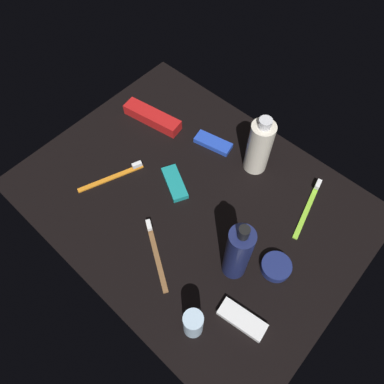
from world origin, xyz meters
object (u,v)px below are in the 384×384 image
(snack_bar_teal, at_px, (174,184))
(toothbrush_brown, at_px, (155,251))
(bodywash_bottle, at_px, (259,147))
(snack_bar_white, at_px, (242,319))
(cream_tin_left, at_px, (276,267))
(toothpaste_box_red, at_px, (152,117))
(toothbrush_orange, at_px, (115,176))
(lotion_bottle, at_px, (238,253))
(snack_bar_blue, at_px, (213,143))
(toothbrush_lime, at_px, (309,205))
(deodorant_stick, at_px, (193,324))

(snack_bar_teal, bearing_deg, toothbrush_brown, -32.00)
(bodywash_bottle, relative_size, snack_bar_white, 1.72)
(toothbrush_brown, relative_size, cream_tin_left, 2.33)
(snack_bar_white, bearing_deg, toothpaste_box_red, 145.96)
(toothbrush_brown, bearing_deg, toothpaste_box_red, 136.37)
(toothbrush_orange, bearing_deg, toothbrush_brown, -18.43)
(lotion_bottle, relative_size, snack_bar_blue, 1.98)
(toothbrush_brown, relative_size, toothbrush_lime, 0.90)
(deodorant_stick, bearing_deg, bodywash_bottle, 110.56)
(toothbrush_brown, relative_size, snack_bar_blue, 1.54)
(toothbrush_lime, bearing_deg, snack_bar_teal, -148.10)
(toothbrush_orange, distance_m, toothpaste_box_red, 0.21)
(bodywash_bottle, distance_m, toothbrush_brown, 0.36)
(bodywash_bottle, xyz_separation_m, toothbrush_brown, (-0.02, -0.35, -0.08))
(toothbrush_orange, bearing_deg, lotion_bottle, 2.41)
(toothbrush_brown, relative_size, snack_bar_white, 1.54)
(deodorant_stick, distance_m, snack_bar_teal, 0.36)
(toothbrush_lime, bearing_deg, snack_bar_blue, -177.74)
(bodywash_bottle, xyz_separation_m, snack_bar_teal, (-0.12, -0.19, -0.07))
(lotion_bottle, height_order, toothbrush_brown, lotion_bottle)
(bodywash_bottle, height_order, snack_bar_white, bodywash_bottle)
(snack_bar_white, bearing_deg, lotion_bottle, 129.89)
(deodorant_stick, bearing_deg, toothpaste_box_red, 143.73)
(deodorant_stick, xyz_separation_m, snack_bar_blue, (-0.29, 0.40, -0.04))
(lotion_bottle, relative_size, toothbrush_lime, 1.16)
(snack_bar_white, xyz_separation_m, cream_tin_left, (-0.01, 0.14, 0.00))
(toothbrush_orange, bearing_deg, snack_bar_white, -7.43)
(toothbrush_orange, relative_size, toothbrush_brown, 1.08)
(deodorant_stick, xyz_separation_m, toothpaste_box_red, (-0.47, 0.35, -0.03))
(snack_bar_white, bearing_deg, snack_bar_blue, 130.15)
(toothbrush_lime, height_order, snack_bar_white, toothbrush_lime)
(deodorant_stick, height_order, cream_tin_left, deodorant_stick)
(snack_bar_blue, bearing_deg, toothbrush_orange, -127.21)
(lotion_bottle, bearing_deg, toothbrush_brown, -149.94)
(deodorant_stick, relative_size, snack_bar_teal, 0.89)
(toothbrush_lime, distance_m, snack_bar_teal, 0.35)
(bodywash_bottle, bearing_deg, lotion_bottle, -62.16)
(bodywash_bottle, bearing_deg, deodorant_stick, -69.44)
(deodorant_stick, relative_size, snack_bar_blue, 0.89)
(deodorant_stick, bearing_deg, toothbrush_lime, 87.30)
(toothbrush_orange, xyz_separation_m, snack_bar_blue, (0.12, 0.26, 0.00))
(toothbrush_lime, bearing_deg, snack_bar_white, -81.99)
(lotion_bottle, relative_size, bodywash_bottle, 1.15)
(toothbrush_brown, xyz_separation_m, cream_tin_left, (0.23, 0.15, 0.00))
(toothbrush_lime, bearing_deg, deodorant_stick, -92.70)
(toothbrush_brown, relative_size, snack_bar_teal, 1.54)
(snack_bar_white, height_order, snack_bar_teal, same)
(toothbrush_orange, distance_m, cream_tin_left, 0.47)
(toothbrush_lime, xyz_separation_m, cream_tin_left, (0.03, -0.19, 0.00))
(deodorant_stick, bearing_deg, toothbrush_orange, 160.65)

